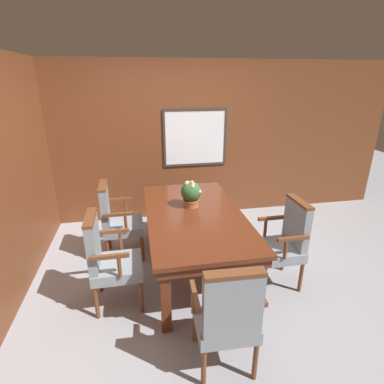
# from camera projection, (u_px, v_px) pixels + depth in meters

# --- Properties ---
(ground_plane) EXTENTS (14.00, 14.00, 0.00)m
(ground_plane) POSITION_uv_depth(u_px,v_px,m) (200.00, 279.00, 3.46)
(ground_plane) COLOR #93969E
(wall_back) EXTENTS (7.20, 0.08, 2.45)m
(wall_back) POSITION_uv_depth(u_px,v_px,m) (176.00, 143.00, 4.70)
(wall_back) COLOR brown
(wall_back) RESTS_ON ground_plane
(dining_table) EXTENTS (1.08, 2.00, 0.74)m
(dining_table) POSITION_uv_depth(u_px,v_px,m) (194.00, 220.00, 3.44)
(dining_table) COLOR #562614
(dining_table) RESTS_ON ground_plane
(chair_left_far) EXTENTS (0.50, 0.52, 0.99)m
(chair_left_far) POSITION_uv_depth(u_px,v_px,m) (117.00, 218.00, 3.75)
(chair_left_far) COLOR brown
(chair_left_far) RESTS_ON ground_plane
(chair_head_near) EXTENTS (0.52, 0.50, 0.99)m
(chair_head_near) POSITION_uv_depth(u_px,v_px,m) (227.00, 314.00, 2.23)
(chair_head_near) COLOR brown
(chair_head_near) RESTS_ON ground_plane
(chair_right_near) EXTENTS (0.49, 0.51, 0.99)m
(chair_right_near) POSITION_uv_depth(u_px,v_px,m) (284.00, 240.00, 3.24)
(chair_right_near) COLOR brown
(chair_right_near) RESTS_ON ground_plane
(chair_left_near) EXTENTS (0.49, 0.51, 0.99)m
(chair_left_near) POSITION_uv_depth(u_px,v_px,m) (108.00, 258.00, 2.92)
(chair_left_near) COLOR brown
(chair_left_near) RESTS_ON ground_plane
(potted_plant) EXTENTS (0.24, 0.26, 0.32)m
(potted_plant) POSITION_uv_depth(u_px,v_px,m) (191.00, 193.00, 3.53)
(potted_plant) COLOR #B2603D
(potted_plant) RESTS_ON dining_table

